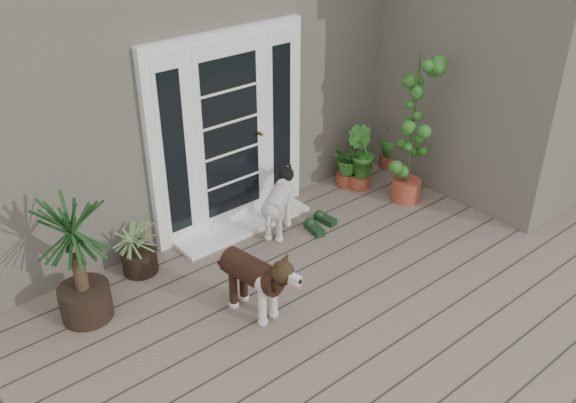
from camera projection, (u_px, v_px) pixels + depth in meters
deck at (390, 314)px, 5.75m from camera, size 6.20×4.60×0.12m
house_main at (146, 52)px, 7.83m from camera, size 7.40×4.00×3.10m
house_wing at (497, 66)px, 7.35m from camera, size 1.60×2.40×3.10m
door_unit at (229, 133)px, 6.54m from camera, size 1.90×0.14×2.15m
door_step at (244, 225)px, 6.93m from camera, size 1.60×0.40×0.05m
brindle_dog at (253, 283)px, 5.52m from camera, size 0.47×0.84×0.66m
white_dog at (278, 208)px, 6.71m from camera, size 0.76×0.66×0.60m
spider_plant at (137, 245)px, 6.08m from camera, size 0.63×0.63×0.62m
yucca at (77, 259)px, 5.33m from camera, size 1.11×1.11×1.25m
herb_a at (346, 166)px, 7.69m from camera, size 0.56×0.56×0.51m
herb_b at (360, 166)px, 7.62m from camera, size 0.48×0.48×0.57m
herb_c at (392, 145)px, 8.11m from camera, size 0.46×0.46×0.60m
sapling at (412, 129)px, 7.03m from camera, size 0.62×0.62×1.83m
clog_left at (325, 219)px, 7.01m from camera, size 0.17×0.32×0.09m
clog_right at (314, 228)px, 6.83m from camera, size 0.21×0.35×0.10m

